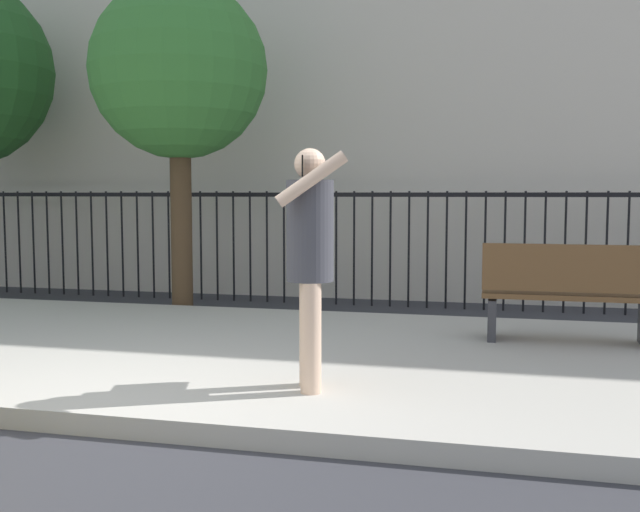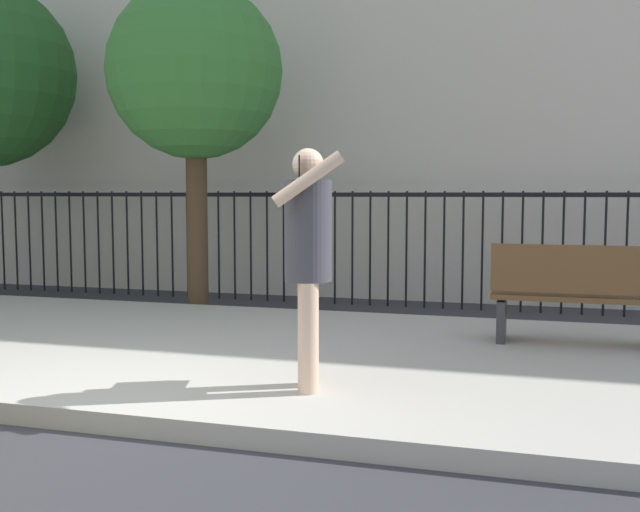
{
  "view_description": "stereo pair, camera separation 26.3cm",
  "coord_description": "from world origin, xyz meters",
  "views": [
    {
      "loc": [
        2.6,
        -4.12,
        1.57
      ],
      "look_at": [
        1.29,
        1.23,
        1.1
      ],
      "focal_mm": 41.09,
      "sensor_mm": 36.0,
      "label": 1
    },
    {
      "loc": [
        2.85,
        -4.05,
        1.57
      ],
      "look_at": [
        1.29,
        1.23,
        1.1
      ],
      "focal_mm": 41.09,
      "sensor_mm": 36.0,
      "label": 2
    }
  ],
  "objects": [
    {
      "name": "ground_plane",
      "position": [
        0.0,
        0.0,
        0.0
      ],
      "size": [
        60.0,
        60.0,
        0.0
      ],
      "primitive_type": "plane",
      "color": "#333338"
    },
    {
      "name": "street_tree_far",
      "position": [
        -1.39,
        4.64,
        3.1
      ],
      "size": [
        2.25,
        2.25,
        4.26
      ],
      "color": "#4C3823",
      "rests_on": "ground"
    },
    {
      "name": "sidewalk",
      "position": [
        0.0,
        2.2,
        0.07
      ],
      "size": [
        28.0,
        4.4,
        0.15
      ],
      "primitive_type": "cube",
      "color": "#B2ADA3",
      "rests_on": "ground"
    },
    {
      "name": "building_facade",
      "position": [
        0.0,
        8.5,
        4.88
      ],
      "size": [
        28.0,
        4.0,
        9.76
      ],
      "primitive_type": "cube",
      "color": "beige",
      "rests_on": "ground"
    },
    {
      "name": "street_bench",
      "position": [
        3.25,
        3.07,
        0.65
      ],
      "size": [
        1.6,
        0.45,
        0.95
      ],
      "color": "brown",
      "rests_on": "sidewalk"
    },
    {
      "name": "iron_fence",
      "position": [
        0.0,
        5.9,
        1.02
      ],
      "size": [
        12.03,
        0.04,
        1.6
      ],
      "color": "black",
      "rests_on": "ground"
    },
    {
      "name": "pedestrian_on_phone",
      "position": [
        1.28,
        0.96,
        1.16
      ],
      "size": [
        0.53,
        0.71,
        1.74
      ],
      "color": "beige",
      "rests_on": "sidewalk"
    }
  ]
}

